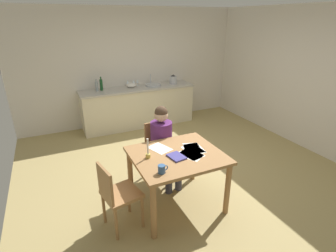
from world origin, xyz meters
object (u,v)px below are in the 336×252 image
Objects in this scene: stovetop_kettle at (173,80)px; wine_glass_back_left at (128,82)px; chair_at_table at (159,148)px; bottle_oil at (97,86)px; coffee_mug at (162,169)px; bottle_vinegar at (101,85)px; wine_glass_near_sink at (137,81)px; candlestick at (148,153)px; dining_table at (177,162)px; chair_side_empty at (117,194)px; sink_unit at (153,85)px; wine_glass_by_kettle at (134,82)px; book_magazine at (177,157)px; mixing_bowl at (131,85)px; person_seated at (163,141)px.

wine_glass_back_left is (-1.07, 0.15, 0.01)m from stovetop_kettle.
bottle_oil reaches higher than chair_at_table.
stovetop_kettle is (1.72, 3.27, 0.19)m from coffee_mug.
stovetop_kettle is (1.78, -0.07, -0.01)m from bottle_oil.
wine_glass_back_left is (0.61, 0.06, -0.02)m from bottle_vinegar.
bottle_oil is 0.94m from wine_glass_near_sink.
candlestick is 2.98m from bottle_vinegar.
dining_table is 0.41m from candlestick.
coffee_mug is at bearing -25.19° from chair_side_empty.
bottle_vinegar is 1.33× the size of stovetop_kettle.
coffee_mug is 3.49m from wine_glass_back_left.
wine_glass_by_kettle is at bearing 160.97° from sink_unit.
sink_unit is 1.64× the size of stovetop_kettle.
chair_at_table is 5.77× the size of wine_glass_by_kettle.
chair_at_table is 2.45m from wine_glass_by_kettle.
mixing_bowl is at bearing 73.21° from book_magazine.
bottle_vinegar reaches higher than wine_glass_back_left.
chair_at_table is at bearing -95.86° from wine_glass_back_left.
stovetop_kettle is (2.20, 3.05, 0.52)m from chair_side_empty.
sink_unit reaches higher than book_magazine.
wine_glass_back_left is (0.31, 3.10, 0.36)m from dining_table.
person_seated is 2.58m from wine_glass_near_sink.
person_seated reaches higher than candlestick.
coffee_mug is 0.46× the size of candlestick.
sink_unit is at bearing -23.80° from wine_glass_near_sink.
bottle_vinegar is 1.91× the size of wine_glass_by_kettle.
candlestick is 3.37m from stovetop_kettle.
candlestick is 3.14m from sink_unit.
book_magazine is at bearing -97.43° from mixing_bowl.
dining_table is 3.82× the size of bottle_vinegar.
wine_glass_by_kettle and wine_glass_back_left have the same top height.
wine_glass_by_kettle is (-0.93, 0.15, 0.01)m from stovetop_kettle.
stovetop_kettle is at bearing 61.12° from person_seated.
mixing_bowl is 1.41× the size of wine_glass_by_kettle.
wine_glass_by_kettle reaches higher than coffee_mug.
coffee_mug is 3.70m from stovetop_kettle.
chair_at_table reaches higher than book_magazine.
person_seated reaches higher than wine_glass_back_left.
mixing_bowl is 1.02m from stovetop_kettle.
sink_unit is 0.59m from wine_glass_back_left.
wine_glass_by_kettle is 1.00× the size of wine_glass_back_left.
wine_glass_by_kettle is (-0.09, 0.00, 0.00)m from wine_glass_near_sink.
wine_glass_near_sink is at bearing 156.20° from sink_unit.
stovetop_kettle is 1.43× the size of wine_glass_back_left.
sink_unit is at bearing -14.55° from wine_glass_back_left.
bottle_vinegar is 0.84m from wine_glass_near_sink.
wine_glass_by_kettle is (0.38, 2.37, 0.51)m from chair_at_table.
book_magazine is at bearing -83.40° from bottle_oil.
coffee_mug is at bearing -87.47° from candlestick.
book_magazine is (0.78, 0.02, 0.29)m from chair_side_empty.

